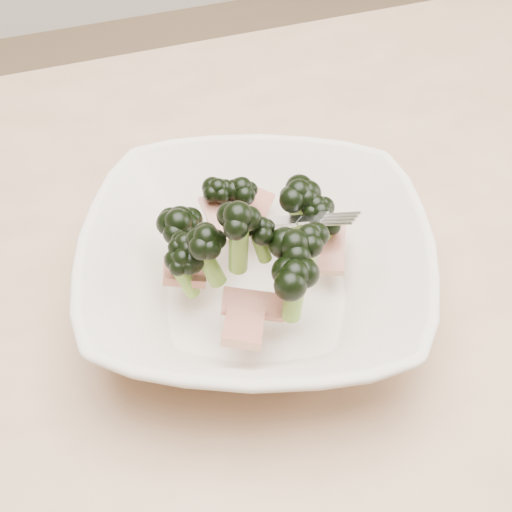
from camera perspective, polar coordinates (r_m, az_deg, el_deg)
name	(u,v)px	position (r m, az deg, el deg)	size (l,w,h in m)	color
dining_table	(270,317)	(0.74, 1.14, -4.88)	(1.20, 0.80, 0.75)	tan
broccoli_dish	(255,264)	(0.60, -0.07, -0.67)	(0.38, 0.38, 0.13)	beige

